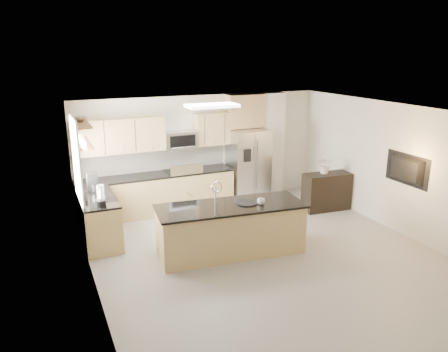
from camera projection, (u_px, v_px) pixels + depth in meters
name	position (u px, v px, depth m)	size (l,w,h in m)	color
floor	(267.00, 255.00, 7.95)	(6.50, 6.50, 0.00)	gray
ceiling	(271.00, 113.00, 7.23)	(6.00, 6.50, 0.02)	white
wall_back	(202.00, 150.00, 10.45)	(6.00, 0.02, 2.60)	silver
wall_front	(416.00, 271.00, 4.73)	(6.00, 0.02, 2.60)	silver
wall_left	(91.00, 212.00, 6.43)	(0.02, 6.50, 2.60)	silver
wall_right	(399.00, 169.00, 8.75)	(0.02, 6.50, 2.60)	silver
back_counter	(157.00, 193.00, 9.92)	(3.55, 0.66, 1.44)	tan
left_counter	(99.00, 219.00, 8.41)	(0.66, 1.50, 0.92)	tan
range	(183.00, 190.00, 10.15)	(0.76, 0.64, 1.14)	black
upper_cabinets	(149.00, 134.00, 9.65)	(3.50, 0.33, 0.75)	tan
microwave	(180.00, 140.00, 9.94)	(0.76, 0.40, 0.40)	#BDBDC0
refrigerator	(248.00, 166.00, 10.64)	(0.92, 0.78, 1.78)	#BDBDC0
partition_column	(271.00, 145.00, 11.02)	(0.60, 0.30, 2.60)	silver
window	(77.00, 161.00, 7.96)	(0.04, 1.15, 1.65)	white
shelf_lower	(82.00, 143.00, 8.02)	(0.30, 1.20, 0.04)	brown
shelf_upper	(80.00, 123.00, 7.91)	(0.30, 1.20, 0.04)	brown
ceiling_fixture	(212.00, 106.00, 8.49)	(1.00, 0.50, 0.06)	white
island	(230.00, 229.00, 7.96)	(2.76, 1.25, 1.35)	tan
credenza	(326.00, 192.00, 10.14)	(1.09, 0.46, 0.87)	black
cup	(261.00, 201.00, 7.85)	(0.14, 0.14, 0.11)	white
platter	(247.00, 203.00, 7.92)	(0.38, 0.38, 0.02)	black
blender	(101.00, 197.00, 7.73)	(0.17, 0.17, 0.39)	black
kettle	(100.00, 194.00, 8.13)	(0.19, 0.19, 0.24)	#BDBDC0
coffee_maker	(92.00, 183.00, 8.53)	(0.21, 0.25, 0.38)	black
bowl	(79.00, 119.00, 8.04)	(0.39, 0.39, 0.10)	#BDBDC0
flower_vase	(326.00, 160.00, 9.97)	(0.56, 0.49, 0.62)	silver
television	(404.00, 170.00, 8.53)	(1.08, 0.14, 0.62)	black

